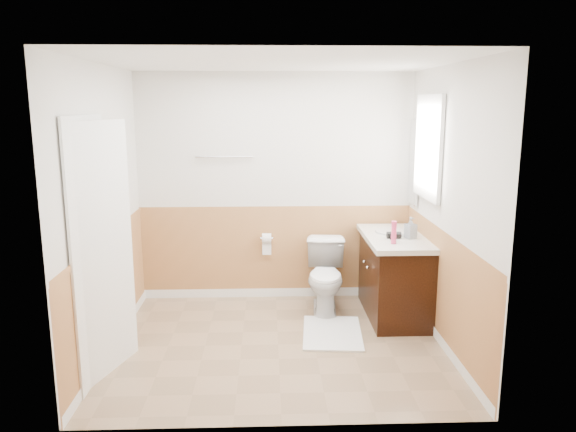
{
  "coord_description": "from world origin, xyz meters",
  "views": [
    {
      "loc": [
        -0.08,
        -4.69,
        2.16
      ],
      "look_at": [
        0.1,
        0.25,
        1.15
      ],
      "focal_mm": 34.28,
      "sensor_mm": 36.0,
      "label": 1
    }
  ],
  "objects_px": {
    "toilet": "(326,277)",
    "bath_mat": "(332,333)",
    "vanity_cabinet": "(394,278)",
    "soap_dispenser": "(411,228)",
    "lotion_bottle": "(394,232)"
  },
  "relations": [
    {
      "from": "toilet",
      "to": "bath_mat",
      "type": "xyz_separation_m",
      "value": [
        0.0,
        -0.63,
        -0.36
      ]
    },
    {
      "from": "toilet",
      "to": "vanity_cabinet",
      "type": "bearing_deg",
      "value": -8.61
    },
    {
      "from": "toilet",
      "to": "soap_dispenser",
      "type": "height_order",
      "value": "soap_dispenser"
    },
    {
      "from": "soap_dispenser",
      "to": "lotion_bottle",
      "type": "bearing_deg",
      "value": -134.9
    },
    {
      "from": "toilet",
      "to": "lotion_bottle",
      "type": "height_order",
      "value": "lotion_bottle"
    },
    {
      "from": "toilet",
      "to": "vanity_cabinet",
      "type": "xyz_separation_m",
      "value": [
        0.69,
        -0.16,
        0.03
      ]
    },
    {
      "from": "bath_mat",
      "to": "lotion_bottle",
      "type": "xyz_separation_m",
      "value": [
        0.59,
        0.14,
        0.95
      ]
    },
    {
      "from": "toilet",
      "to": "bath_mat",
      "type": "distance_m",
      "value": 0.72
    },
    {
      "from": "toilet",
      "to": "soap_dispenser",
      "type": "bearing_deg",
      "value": -13.31
    },
    {
      "from": "lotion_bottle",
      "to": "soap_dispenser",
      "type": "bearing_deg",
      "value": 45.1
    },
    {
      "from": "bath_mat",
      "to": "lotion_bottle",
      "type": "distance_m",
      "value": 1.13
    },
    {
      "from": "bath_mat",
      "to": "vanity_cabinet",
      "type": "xyz_separation_m",
      "value": [
        0.69,
        0.46,
        0.39
      ]
    },
    {
      "from": "bath_mat",
      "to": "toilet",
      "type": "bearing_deg",
      "value": 90.0
    },
    {
      "from": "bath_mat",
      "to": "vanity_cabinet",
      "type": "distance_m",
      "value": 0.92
    },
    {
      "from": "lotion_bottle",
      "to": "bath_mat",
      "type": "bearing_deg",
      "value": -166.54
    }
  ]
}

